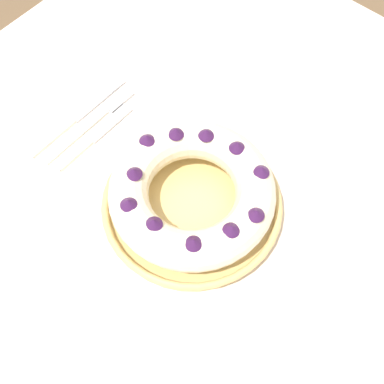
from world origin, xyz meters
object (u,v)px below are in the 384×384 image
at_px(fork, 96,119).
at_px(cake_knife, 89,141).
at_px(serving_dish, 192,206).
at_px(serving_knife, 72,121).
at_px(bundt_cake, 192,192).

distance_m(fork, cake_knife, 0.05).
relative_size(serving_dish, serving_knife, 1.29).
relative_size(bundt_cake, serving_knife, 1.15).
xyz_separation_m(bundt_cake, cake_knife, (-0.22, -0.02, -0.06)).
distance_m(serving_knife, cake_knife, 0.06).
bearing_deg(bundt_cake, serving_knife, -178.81).
distance_m(serving_dish, fork, 0.25).
height_order(serving_dish, cake_knife, serving_dish).
relative_size(fork, serving_knife, 0.90).
xyz_separation_m(serving_knife, cake_knife, (0.06, -0.01, 0.00)).
height_order(fork, serving_knife, serving_knife).
relative_size(fork, cake_knife, 1.17).
bearing_deg(bundt_cake, fork, 174.11).
bearing_deg(serving_dish, bundt_cake, 40.43).
bearing_deg(bundt_cake, cake_knife, -175.86).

